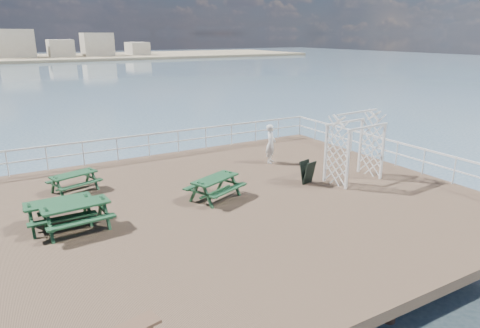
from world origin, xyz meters
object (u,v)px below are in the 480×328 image
object	(u,v)px
picnic_table_c	(215,183)
person	(271,144)
picnic_table_a	(59,208)
trellis_arbor	(355,150)
picnic_table_d	(76,211)
picnic_table_b	(74,178)

from	to	relation	value
picnic_table_c	person	bearing A→B (deg)	9.98
picnic_table_a	trellis_arbor	xyz separation A→B (m)	(10.63, -1.27, 0.63)
picnic_table_a	trellis_arbor	bearing A→B (deg)	-7.38
picnic_table_d	person	distance (m)	9.23
picnic_table_b	trellis_arbor	world-z (taller)	trellis_arbor
picnic_table_d	person	world-z (taller)	person
picnic_table_a	picnic_table_b	bearing A→B (deg)	72.02
person	picnic_table_a	bearing A→B (deg)	150.56
picnic_table_b	trellis_arbor	distance (m)	10.60
person	picnic_table_c	bearing A→B (deg)	169.21
person	picnic_table_d	bearing A→B (deg)	154.32
picnic_table_c	person	world-z (taller)	person
picnic_table_b	picnic_table_a	bearing A→B (deg)	-124.54
picnic_table_a	picnic_table_b	world-z (taller)	picnic_table_a
picnic_table_a	picnic_table_b	size ratio (longest dim) A/B	1.00
picnic_table_b	trellis_arbor	size ratio (longest dim) A/B	0.69
picnic_table_b	picnic_table_d	distance (m)	3.44
trellis_arbor	picnic_table_c	bearing A→B (deg)	165.42
picnic_table_d	trellis_arbor	world-z (taller)	trellis_arbor
picnic_table_c	trellis_arbor	world-z (taller)	trellis_arbor
picnic_table_a	person	bearing A→B (deg)	13.77
picnic_table_a	trellis_arbor	distance (m)	10.72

